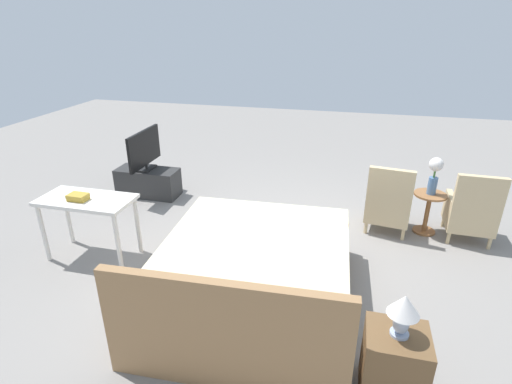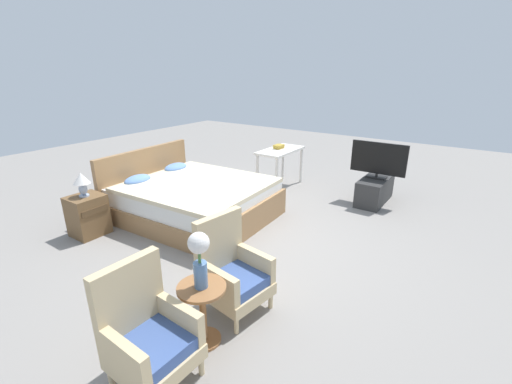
% 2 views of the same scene
% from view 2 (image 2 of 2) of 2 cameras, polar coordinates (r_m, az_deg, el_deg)
% --- Properties ---
extents(ground_plane, '(16.00, 16.00, 0.00)m').
position_cam_2_polar(ground_plane, '(4.77, -1.08, -7.32)').
color(ground_plane, gray).
extents(bed, '(1.92, 2.26, 0.96)m').
position_cam_2_polar(bed, '(5.35, -10.53, -1.10)').
color(bed, '#997047').
rests_on(bed, ground_plane).
extents(armchair_by_window_left, '(0.56, 0.56, 0.92)m').
position_cam_2_polar(armchair_by_window_left, '(2.78, -17.62, -21.84)').
color(armchair_by_window_left, '#CCB284').
rests_on(armchair_by_window_left, ground_plane).
extents(armchair_by_window_right, '(0.61, 0.61, 0.92)m').
position_cam_2_polar(armchair_by_window_right, '(3.31, -4.05, -13.26)').
color(armchair_by_window_right, '#CCB284').
rests_on(armchair_by_window_right, ground_plane).
extents(side_table, '(0.40, 0.40, 0.54)m').
position_cam_2_polar(side_table, '(2.99, -8.87, -18.45)').
color(side_table, '#936038').
rests_on(side_table, ground_plane).
extents(flower_vase, '(0.17, 0.17, 0.48)m').
position_cam_2_polar(flower_vase, '(2.71, -9.43, -10.22)').
color(flower_vase, '#4C709E').
rests_on(flower_vase, side_table).
extents(nightstand, '(0.44, 0.41, 0.56)m').
position_cam_2_polar(nightstand, '(5.25, -26.22, -3.51)').
color(nightstand, brown).
rests_on(nightstand, ground_plane).
extents(table_lamp, '(0.22, 0.22, 0.33)m').
position_cam_2_polar(table_lamp, '(5.09, -27.07, 1.63)').
color(table_lamp, '#9EADC6').
rests_on(table_lamp, nightstand).
extents(tv_stand, '(0.96, 0.40, 0.43)m').
position_cam_2_polar(tv_stand, '(6.22, 19.16, 0.34)').
color(tv_stand, '#2D2D2D').
rests_on(tv_stand, ground_plane).
extents(tv_flatscreen, '(0.20, 0.91, 0.61)m').
position_cam_2_polar(tv_flatscreen, '(6.08, 19.73, 5.09)').
color(tv_flatscreen, black).
rests_on(tv_flatscreen, tv_stand).
extents(vanity_desk, '(1.04, 0.52, 0.74)m').
position_cam_2_polar(vanity_desk, '(6.55, 4.08, 6.16)').
color(vanity_desk, silver).
rests_on(vanity_desk, ground_plane).
extents(book_stack, '(0.21, 0.15, 0.07)m').
position_cam_2_polar(book_stack, '(6.58, 3.82, 7.56)').
color(book_stack, '#B79333').
rests_on(book_stack, vanity_desk).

